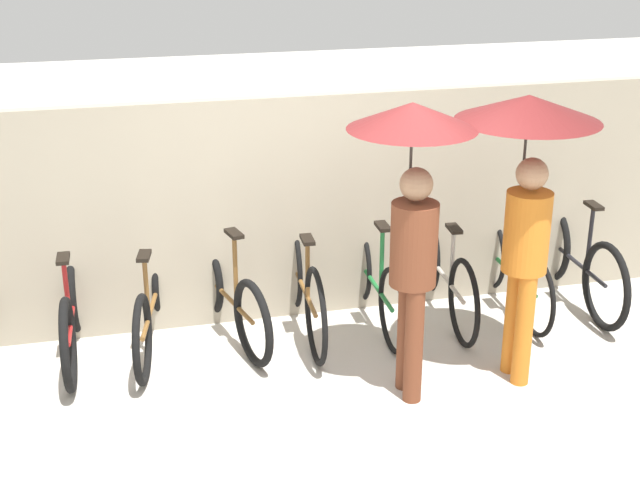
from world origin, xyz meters
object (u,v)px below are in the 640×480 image
parked_bicycle_1 (72,313)px  parked_bicycle_6 (444,274)px  parked_bicycle_5 (375,282)px  parked_bicycle_3 (228,296)px  pedestrian_leading (413,181)px  parked_bicycle_2 (152,304)px  pedestrian_center (527,161)px  parked_bicycle_4 (303,286)px  parked_bicycle_7 (511,269)px  parked_bicycle_8 (576,260)px

parked_bicycle_1 → parked_bicycle_6: parked_bicycle_6 is taller
parked_bicycle_5 → parked_bicycle_6: 0.60m
parked_bicycle_1 → parked_bicycle_3: size_ratio=1.01×
parked_bicycle_5 → pedestrian_leading: size_ratio=0.80×
parked_bicycle_2 → pedestrian_center: (2.55, -1.05, 1.27)m
pedestrian_leading → parked_bicycle_1: bearing=157.7°
parked_bicycle_3 → pedestrian_leading: pedestrian_leading is taller
parked_bicycle_3 → parked_bicycle_6: (1.81, -0.04, 0.02)m
parked_bicycle_3 → pedestrian_center: 2.55m
parked_bicycle_4 → parked_bicycle_7: parked_bicycle_7 is taller
parked_bicycle_6 → pedestrian_center: bearing=-167.6°
parked_bicycle_1 → parked_bicycle_3: 1.20m
parked_bicycle_3 → parked_bicycle_8: (3.01, -0.06, 0.03)m
parked_bicycle_2 → pedestrian_leading: size_ratio=0.84×
pedestrian_center → parked_bicycle_6: bearing=99.3°
parked_bicycle_5 → pedestrian_center: (0.74, -1.02, 1.26)m
parked_bicycle_3 → parked_bicycle_4: bearing=-107.0°
parked_bicycle_5 → pedestrian_leading: 1.61m
parked_bicycle_3 → pedestrian_center: (1.95, -1.05, 1.27)m
parked_bicycle_1 → pedestrian_leading: 2.81m
parked_bicycle_2 → parked_bicycle_4: bearing=-80.9°
parked_bicycle_4 → parked_bicycle_8: parked_bicycle_4 is taller
parked_bicycle_1 → parked_bicycle_3: parked_bicycle_3 is taller
parked_bicycle_4 → parked_bicycle_6: bearing=-87.1°
pedestrian_leading → parked_bicycle_8: bearing=31.0°
parked_bicycle_7 → pedestrian_leading: size_ratio=0.78×
parked_bicycle_3 → parked_bicycle_8: 3.01m
parked_bicycle_5 → pedestrian_center: bearing=-142.4°
parked_bicycle_1 → parked_bicycle_6: bearing=-87.8°
parked_bicycle_1 → parked_bicycle_5: 2.41m
parked_bicycle_1 → parked_bicycle_6: (3.01, 0.01, 0.01)m
parked_bicycle_3 → parked_bicycle_7: (2.41, -0.06, 0.00)m
parked_bicycle_4 → parked_bicycle_5: parked_bicycle_5 is taller
parked_bicycle_1 → pedestrian_center: 3.54m
parked_bicycle_7 → pedestrian_center: bearing=157.3°
parked_bicycle_1 → pedestrian_center: pedestrian_center is taller
parked_bicycle_3 → parked_bicycle_5: 1.21m
parked_bicycle_7 → pedestrian_leading: bearing=130.8°
parked_bicycle_5 → parked_bicycle_6: parked_bicycle_5 is taller
parked_bicycle_1 → pedestrian_leading: (2.31, -1.06, 1.20)m
parked_bicycle_5 → parked_bicycle_7: bearing=-89.5°
parked_bicycle_2 → parked_bicycle_7: size_ratio=1.07×
parked_bicycle_3 → parked_bicycle_6: 1.81m
parked_bicycle_1 → parked_bicycle_7: 3.61m
pedestrian_center → parked_bicycle_5: bearing=127.4°
parked_bicycle_5 → parked_bicycle_7: (1.20, -0.02, -0.01)m
parked_bicycle_2 → parked_bicycle_5: (1.81, -0.03, 0.01)m
parked_bicycle_3 → parked_bicycle_5: bearing=-104.6°
parked_bicycle_3 → pedestrian_center: pedestrian_center is taller
parked_bicycle_1 → parked_bicycle_7: size_ratio=1.01×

